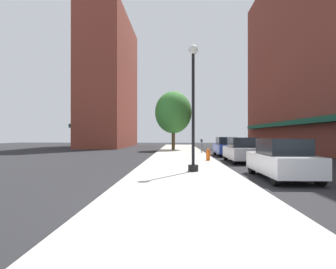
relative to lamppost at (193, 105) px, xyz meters
The scene contains 12 objects.
ground_plane 13.45m from the lamppost, 74.32° to the left, with size 90.00×90.00×0.00m, color #232326.
sidewalk_slab 13.94m from the lamppost, 91.98° to the left, with size 4.80×50.00×0.12m, color #B7B2A8.
building_right_brick 23.59m from the lamppost, 48.78° to the left, with size 6.80×40.00×23.27m.
building_far_background 34.31m from the lamppost, 109.98° to the left, with size 6.80×18.00×20.34m.
lamppost is the anchor object (origin of this frame).
fire_hydrant 6.44m from the lamppost, 77.14° to the left, with size 0.33×0.26×0.79m.
parking_meter_near 14.82m from the lamppost, 83.81° to the left, with size 0.14×0.09×1.31m.
parking_meter_far 13.93m from the lamppost, 83.40° to the left, with size 0.14×0.09×1.31m.
tree_near 20.60m from the lamppost, 93.48° to the left, with size 4.36×4.36×6.95m.
car_white 4.51m from the lamppost, 22.50° to the right, with size 1.80×4.30×1.66m.
car_silver 7.18m from the lamppost, 58.58° to the left, with size 1.80×4.30×1.66m.
car_blue 12.49m from the lamppost, 73.26° to the left, with size 1.80×4.30×1.66m.
Camera 1 is at (-0.25, -7.74, 1.79)m, focal length 30.20 mm.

